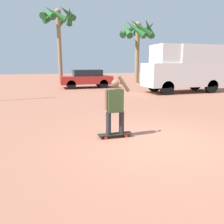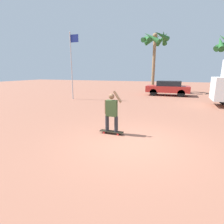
# 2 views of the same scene
# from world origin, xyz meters

# --- Properties ---
(ground_plane) EXTENTS (80.00, 80.00, 0.00)m
(ground_plane) POSITION_xyz_m (0.00, 0.00, 0.00)
(ground_plane) COLOR #935B47
(skateboard) EXTENTS (0.93, 0.24, 0.10)m
(skateboard) POSITION_xyz_m (-0.95, 0.63, 0.08)
(skateboard) COLOR black
(skateboard) RESTS_ON ground_plane
(person_skateboarder) EXTENTS (0.69, 0.22, 1.58)m
(person_skateboarder) POSITION_xyz_m (-0.95, 0.63, 0.92)
(person_skateboarder) COLOR #28282D
(person_skateboarder) RESTS_ON skateboard
(camper_van) EXTENTS (5.48, 2.02, 3.18)m
(camper_van) POSITION_xyz_m (6.48, 8.45, 1.73)
(camper_van) COLOR black
(camper_van) RESTS_ON ground_plane
(parked_car_red) EXTENTS (4.19, 1.95, 1.48)m
(parked_car_red) POSITION_xyz_m (0.44, 13.29, 0.80)
(parked_car_red) COLOR black
(parked_car_red) RESTS_ON ground_plane
(palm_tree_near_van) EXTENTS (3.77, 3.81, 6.29)m
(palm_tree_near_van) POSITION_xyz_m (6.43, 16.90, 5.10)
(palm_tree_near_van) COLOR #8E704C
(palm_tree_near_van) RESTS_ON ground_plane
(palm_tree_center_background) EXTENTS (3.22, 3.18, 6.77)m
(palm_tree_center_background) POSITION_xyz_m (-1.44, 15.93, 5.65)
(palm_tree_center_background) COLOR #8E704C
(palm_tree_center_background) RESTS_ON ground_plane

